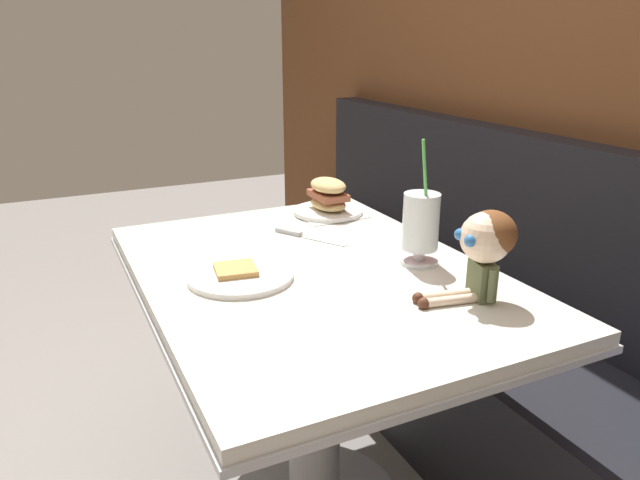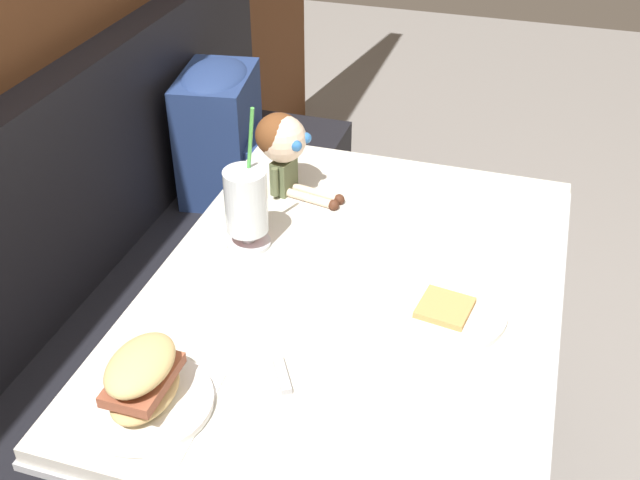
{
  "view_description": "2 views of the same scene",
  "coord_description": "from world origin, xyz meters",
  "views": [
    {
      "loc": [
        1.22,
        -0.39,
        1.29
      ],
      "look_at": [
        0.03,
        0.18,
        0.82
      ],
      "focal_mm": 33.42,
      "sensor_mm": 36.0,
      "label": 1
    },
    {
      "loc": [
        -1.16,
        -0.11,
        1.68
      ],
      "look_at": [
        -0.02,
        0.24,
        0.85
      ],
      "focal_mm": 42.8,
      "sensor_mm": 36.0,
      "label": 2
    }
  ],
  "objects": [
    {
      "name": "toast_plate",
      "position": [
        -0.02,
        0.0,
        0.75
      ],
      "size": [
        0.25,
        0.25,
        0.03
      ],
      "color": "white",
      "rests_on": "diner_table"
    },
    {
      "name": "backpack",
      "position": [
        0.72,
        0.78,
        0.66
      ],
      "size": [
        0.33,
        0.28,
        0.41
      ],
      "color": "navy",
      "rests_on": "booth_bench"
    },
    {
      "name": "butter_knife",
      "position": [
        -0.25,
        0.25,
        0.74
      ],
      "size": [
        0.21,
        0.14,
        0.01
      ],
      "color": "silver",
      "rests_on": "diner_table"
    },
    {
      "name": "sandwich_plate",
      "position": [
        -0.41,
        0.42,
        0.79
      ],
      "size": [
        0.22,
        0.22,
        0.12
      ],
      "color": "white",
      "rests_on": "diner_table"
    },
    {
      "name": "diner_table",
      "position": [
        0.0,
        0.18,
        0.54
      ],
      "size": [
        1.11,
        0.81,
        0.74
      ],
      "color": "silver",
      "rests_on": "ground"
    },
    {
      "name": "milkshake_glass",
      "position": [
        0.08,
        0.43,
        0.84
      ],
      "size": [
        0.1,
        0.1,
        0.32
      ],
      "color": "silver",
      "rests_on": "diner_table"
    },
    {
      "name": "seated_doll",
      "position": [
        0.31,
        0.43,
        0.87
      ],
      "size": [
        0.13,
        0.23,
        0.2
      ],
      "color": "#5B6642",
      "rests_on": "diner_table"
    },
    {
      "name": "booth_bench",
      "position": [
        0.0,
        0.81,
        0.33
      ],
      "size": [
        2.6,
        0.48,
        1.0
      ],
      "color": "black",
      "rests_on": "ground"
    }
  ]
}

